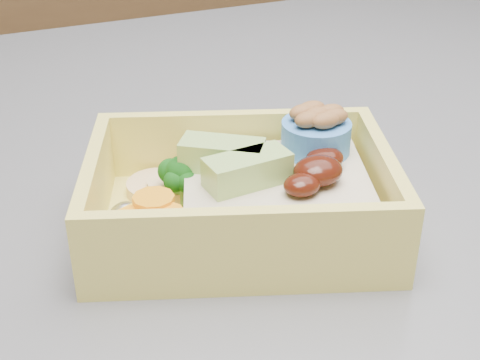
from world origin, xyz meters
name	(u,v)px	position (x,y,z in m)	size (l,w,h in m)	color
bento_box	(249,195)	(0.00, -0.22, 0.95)	(0.24, 0.21, 0.08)	#E9D960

